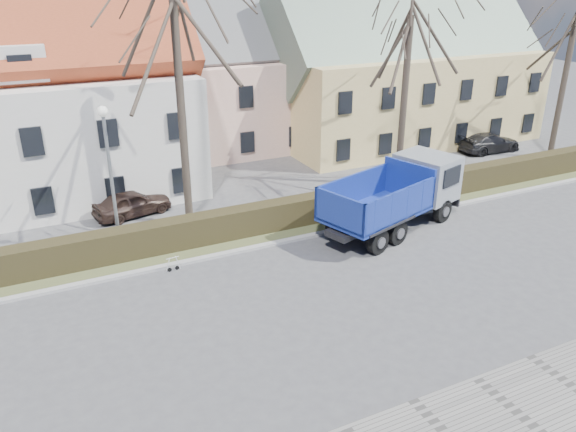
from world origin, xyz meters
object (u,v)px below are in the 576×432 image
dump_truck (390,199)px  streetlight (112,181)px  parked_car_b (490,143)px  parked_car_a (132,203)px  cart_frame (168,265)px

dump_truck → streetlight: size_ratio=1.24×
dump_truck → parked_car_b: 15.25m
dump_truck → parked_car_a: dump_truck is taller
streetlight → cart_frame: (1.34, -2.80, -2.81)m
dump_truck → parked_car_b: bearing=11.5°
parked_car_a → streetlight: bearing=147.4°
cart_frame → parked_car_a: bearing=90.6°
cart_frame → parked_car_b: (23.46, 6.91, 0.29)m
dump_truck → parked_car_a: 12.32m
cart_frame → parked_car_b: size_ratio=0.17×
streetlight → parked_car_a: 4.54m
dump_truck → parked_car_a: size_ratio=2.08×
streetlight → parked_car_a: streetlight is taller
dump_truck → streetlight: 12.05m
dump_truck → cart_frame: bearing=159.9°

